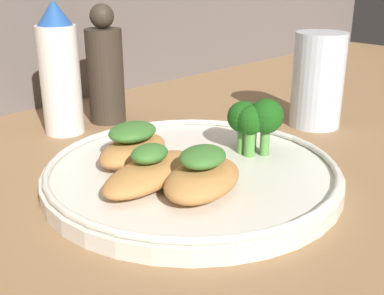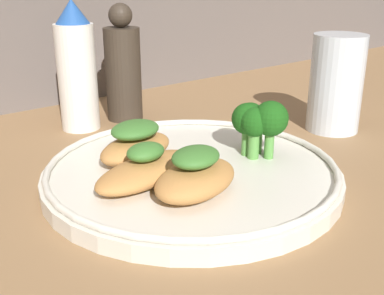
{
  "view_description": "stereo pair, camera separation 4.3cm",
  "coord_description": "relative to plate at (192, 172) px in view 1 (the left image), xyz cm",
  "views": [
    {
      "loc": [
        -28.18,
        -28.32,
        18.56
      ],
      "look_at": [
        0.0,
        0.0,
        3.4
      ],
      "focal_mm": 45.0,
      "sensor_mm": 36.0,
      "label": 1
    },
    {
      "loc": [
        -25.0,
        -31.17,
        18.56
      ],
      "look_at": [
        0.0,
        0.0,
        3.4
      ],
      "focal_mm": 45.0,
      "sensor_mm": 36.0,
      "label": 2
    }
  ],
  "objects": [
    {
      "name": "drinking_glass",
      "position": [
        22.6,
        1.27,
        4.67
      ],
      "size": [
        6.15,
        6.15,
        11.32
      ],
      "color": "silver",
      "rests_on": "ground_plane"
    },
    {
      "name": "grilled_meat_front",
      "position": [
        -2.99,
        -4.19,
        1.96
      ],
      "size": [
        9.54,
        7.47,
        3.89
      ],
      "color": "#BC7F42",
      "rests_on": "plate"
    },
    {
      "name": "ground_plane",
      "position": [
        0.0,
        0.0,
        -1.49
      ],
      "size": [
        180.0,
        180.0,
        1.0
      ],
      "primitive_type": "cube",
      "color": "#936D47"
    },
    {
      "name": "plate",
      "position": [
        0.0,
        0.0,
        0.0
      ],
      "size": [
        26.74,
        26.74,
        2.0
      ],
      "color": "silver",
      "rests_on": "ground_plane"
    },
    {
      "name": "sauce_bottle",
      "position": [
        -0.67,
        20.69,
        6.25
      ],
      "size": [
        4.55,
        4.55,
        15.13
      ],
      "color": "white",
      "rests_on": "ground_plane"
    },
    {
      "name": "grilled_meat_middle",
      "position": [
        -4.9,
        -0.07,
        1.65
      ],
      "size": [
        11.2,
        6.65,
        3.5
      ],
      "color": "#BC7F42",
      "rests_on": "plate"
    },
    {
      "name": "grilled_meat_back",
      "position": [
        -2.82,
        4.87,
        2.01
      ],
      "size": [
        9.19,
        6.82,
        3.74
      ],
      "color": "#BC7F42",
      "rests_on": "plate"
    },
    {
      "name": "broccoli_bunch",
      "position": [
        6.83,
        -1.32,
        3.86
      ],
      "size": [
        4.26,
        5.62,
        5.57
      ],
      "color": "#569942",
      "rests_on": "plate"
    },
    {
      "name": "pepper_grinder",
      "position": [
        5.55,
        20.69,
        5.46
      ],
      "size": [
        4.46,
        4.46,
        14.41
      ],
      "color": "#382D23",
      "rests_on": "ground_plane"
    }
  ]
}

